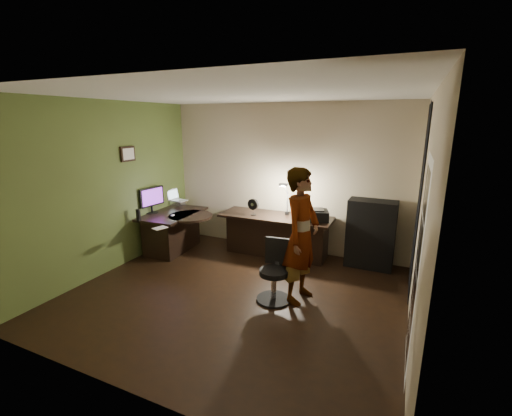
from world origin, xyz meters
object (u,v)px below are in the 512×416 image
at_px(person, 301,236).
at_px(monitor, 152,204).
at_px(desk_left, 174,232).
at_px(office_chair, 274,272).
at_px(desk_right, 275,236).
at_px(cabinet, 371,234).

bearing_deg(person, monitor, 87.36).
relative_size(desk_left, monitor, 2.38).
xyz_separation_m(desk_left, office_chair, (2.39, -0.97, 0.05)).
distance_m(desk_left, desk_right, 1.90).
relative_size(desk_right, person, 1.10).
bearing_deg(office_chair, cabinet, 52.20).
distance_m(monitor, person, 3.10).
bearing_deg(office_chair, monitor, 156.88).
bearing_deg(cabinet, desk_left, -166.77).
distance_m(cabinet, monitor, 3.90).
height_order(desk_left, person, person).
height_order(desk_left, desk_right, desk_right).
xyz_separation_m(cabinet, person, (-0.74, -1.52, 0.34)).
bearing_deg(person, cabinet, -17.03).
bearing_deg(desk_left, desk_right, 13.95).
relative_size(monitor, office_chair, 0.64).
distance_m(desk_right, person, 1.67).
bearing_deg(desk_right, cabinet, 5.58).
relative_size(desk_left, office_chair, 1.52).
bearing_deg(monitor, cabinet, 20.17).
bearing_deg(monitor, person, -4.71).
xyz_separation_m(desk_left, monitor, (-0.35, -0.15, 0.54)).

